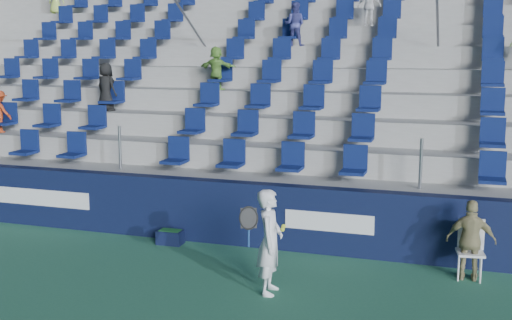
{
  "coord_description": "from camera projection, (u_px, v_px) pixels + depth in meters",
  "views": [
    {
      "loc": [
        3.69,
        -7.87,
        3.67
      ],
      "look_at": [
        0.2,
        2.8,
        1.7
      ],
      "focal_mm": 45.0,
      "sensor_mm": 36.0,
      "label": 1
    }
  ],
  "objects": [
    {
      "name": "grandstand",
      "position": [
        314.0,
        108.0,
        16.48
      ],
      "size": [
        24.0,
        8.17,
        6.63
      ],
      "color": "#A4A49F",
      "rests_on": "ground"
    },
    {
      "name": "line_judge",
      "position": [
        471.0,
        240.0,
        10.17
      ],
      "size": [
        0.77,
        0.32,
        1.31
      ],
      "primitive_type": "imported",
      "rotation": [
        0.0,
        0.0,
        3.14
      ],
      "color": "tan",
      "rests_on": "ground"
    },
    {
      "name": "sponsor_wall",
      "position": [
        252.0,
        214.0,
        11.98
      ],
      "size": [
        24.0,
        0.32,
        1.2
      ],
      "color": "#0E1636",
      "rests_on": "ground"
    },
    {
      "name": "ground",
      "position": [
        182.0,
        309.0,
        9.14
      ],
      "size": [
        70.0,
        70.0,
        0.0
      ],
      "primitive_type": "plane",
      "color": "#307152",
      "rests_on": "ground"
    },
    {
      "name": "tennis_player",
      "position": [
        270.0,
        242.0,
        9.6
      ],
      "size": [
        0.69,
        0.65,
        1.6
      ],
      "color": "white",
      "rests_on": "ground"
    },
    {
      "name": "ball_bin",
      "position": [
        170.0,
        236.0,
        12.14
      ],
      "size": [
        0.49,
        0.33,
        0.27
      ],
      "color": "#0E1535",
      "rests_on": "ground"
    },
    {
      "name": "line_judge_chair",
      "position": [
        471.0,
        245.0,
        10.33
      ],
      "size": [
        0.47,
        0.48,
        0.94
      ],
      "color": "white",
      "rests_on": "ground"
    }
  ]
}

